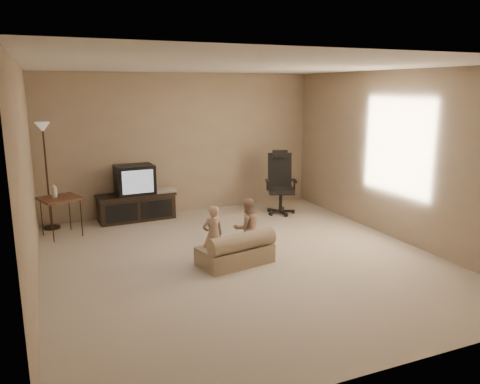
{
  "coord_description": "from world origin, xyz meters",
  "views": [
    {
      "loc": [
        -2.32,
        -5.42,
        2.25
      ],
      "look_at": [
        0.23,
        0.6,
        0.78
      ],
      "focal_mm": 35.0,
      "sensor_mm": 36.0,
      "label": 1
    }
  ],
  "objects_px": {
    "tv_stand": "(136,197)",
    "child_sofa": "(237,251)",
    "floor_lamp": "(45,152)",
    "toddler_left": "(213,235)",
    "toddler_right": "(247,228)",
    "office_chair": "(280,191)",
    "side_table": "(59,199)"
  },
  "relations": [
    {
      "from": "floor_lamp",
      "to": "toddler_left",
      "type": "distance_m",
      "value": 3.27
    },
    {
      "from": "side_table",
      "to": "child_sofa",
      "type": "height_order",
      "value": "side_table"
    },
    {
      "from": "office_chair",
      "to": "toddler_left",
      "type": "height_order",
      "value": "office_chair"
    },
    {
      "from": "office_chair",
      "to": "toddler_left",
      "type": "distance_m",
      "value": 2.79
    },
    {
      "from": "tv_stand",
      "to": "floor_lamp",
      "type": "distance_m",
      "value": 1.63
    },
    {
      "from": "tv_stand",
      "to": "toddler_right",
      "type": "height_order",
      "value": "tv_stand"
    },
    {
      "from": "side_table",
      "to": "toddler_left",
      "type": "distance_m",
      "value": 2.69
    },
    {
      "from": "floor_lamp",
      "to": "toddler_right",
      "type": "height_order",
      "value": "floor_lamp"
    },
    {
      "from": "floor_lamp",
      "to": "toddler_left",
      "type": "height_order",
      "value": "floor_lamp"
    },
    {
      "from": "side_table",
      "to": "floor_lamp",
      "type": "bearing_deg",
      "value": 106.47
    },
    {
      "from": "floor_lamp",
      "to": "toddler_left",
      "type": "relative_size",
      "value": 2.18
    },
    {
      "from": "child_sofa",
      "to": "toddler_right",
      "type": "bearing_deg",
      "value": 33.22
    },
    {
      "from": "side_table",
      "to": "toddler_right",
      "type": "bearing_deg",
      "value": -40.25
    },
    {
      "from": "child_sofa",
      "to": "toddler_left",
      "type": "bearing_deg",
      "value": 144.48
    },
    {
      "from": "toddler_left",
      "to": "toddler_right",
      "type": "distance_m",
      "value": 0.54
    },
    {
      "from": "tv_stand",
      "to": "toddler_left",
      "type": "height_order",
      "value": "tv_stand"
    },
    {
      "from": "office_chair",
      "to": "floor_lamp",
      "type": "xyz_separation_m",
      "value": [
        -3.89,
        0.58,
        0.85
      ]
    },
    {
      "from": "tv_stand",
      "to": "side_table",
      "type": "height_order",
      "value": "tv_stand"
    },
    {
      "from": "floor_lamp",
      "to": "toddler_left",
      "type": "xyz_separation_m",
      "value": [
        1.89,
        -2.52,
        -0.86
      ]
    },
    {
      "from": "tv_stand",
      "to": "child_sofa",
      "type": "relative_size",
      "value": 1.33
    },
    {
      "from": "side_table",
      "to": "child_sofa",
      "type": "xyz_separation_m",
      "value": [
        2.03,
        -2.16,
        -0.41
      ]
    },
    {
      "from": "child_sofa",
      "to": "tv_stand",
      "type": "bearing_deg",
      "value": 95.36
    },
    {
      "from": "side_table",
      "to": "toddler_right",
      "type": "xyz_separation_m",
      "value": [
        2.27,
        -1.92,
        -0.19
      ]
    },
    {
      "from": "office_chair",
      "to": "child_sofa",
      "type": "bearing_deg",
      "value": -109.01
    },
    {
      "from": "office_chair",
      "to": "side_table",
      "type": "relative_size",
      "value": 1.37
    },
    {
      "from": "office_chair",
      "to": "toddler_right",
      "type": "bearing_deg",
      "value": -108.14
    },
    {
      "from": "side_table",
      "to": "tv_stand",
      "type": "bearing_deg",
      "value": 20.9
    },
    {
      "from": "toddler_left",
      "to": "office_chair",
      "type": "bearing_deg",
      "value": -137.96
    },
    {
      "from": "tv_stand",
      "to": "toddler_right",
      "type": "distance_m",
      "value": 2.61
    },
    {
      "from": "floor_lamp",
      "to": "tv_stand",
      "type": "bearing_deg",
      "value": -0.46
    },
    {
      "from": "tv_stand",
      "to": "office_chair",
      "type": "bearing_deg",
      "value": -15.67
    },
    {
      "from": "toddler_right",
      "to": "side_table",
      "type": "bearing_deg",
      "value": -41.29
    }
  ]
}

